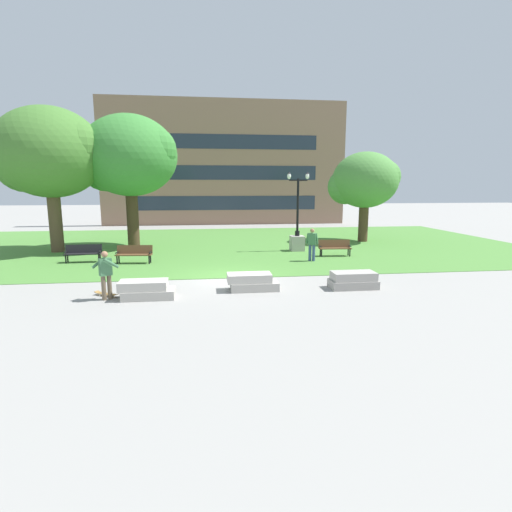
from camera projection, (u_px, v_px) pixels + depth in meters
ground_plane at (227, 279)px, 17.04m from camera, size 140.00×140.00×0.00m
grass_lawn at (219, 245)px, 26.81m from camera, size 40.00×20.00×0.02m
concrete_block_center at (146, 290)px, 14.00m from camera, size 1.90×0.90×0.64m
concrete_block_left at (252, 282)px, 15.13m from camera, size 1.92×0.90×0.64m
concrete_block_right at (353, 280)px, 15.40m from camera, size 1.80×0.90×0.64m
person_skateboarder at (106, 272)px, 13.73m from camera, size 0.94×0.53×1.71m
skateboard at (107, 294)px, 14.31m from camera, size 0.97×0.72×0.14m
park_bench_near_left at (134, 253)px, 20.28m from camera, size 1.84×0.69×0.90m
park_bench_near_right at (83, 252)px, 20.55m from camera, size 1.82×0.59×0.90m
park_bench_far_left at (335, 247)px, 22.38m from camera, size 1.83×0.63×0.90m
lamp_post_center at (297, 235)px, 24.11m from camera, size 1.32×0.80×4.71m
tree_near_left at (128, 157)px, 24.55m from camera, size 6.13×5.83×8.20m
tree_far_right at (364, 181)px, 27.64m from camera, size 4.74×4.51×6.20m
tree_near_right at (48, 154)px, 22.92m from camera, size 6.36×6.06×8.35m
person_bystander_near_lawn at (312, 243)px, 20.77m from camera, size 0.67×0.40×1.71m
building_facade_distant at (225, 163)px, 40.06m from camera, size 24.51×1.03×12.32m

